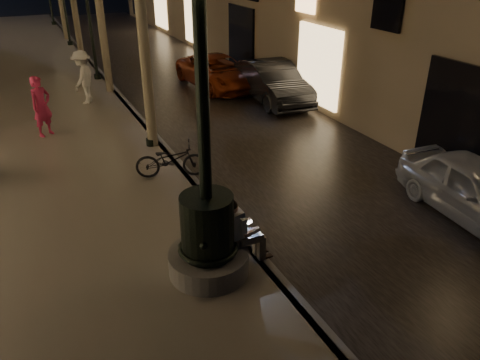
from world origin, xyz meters
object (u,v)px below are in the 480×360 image
lamp_curb_a (141,35)px  pedestrian_red (42,106)px  seated_man_laptop (240,229)px  car_front (477,190)px  car_third (218,72)px  pedestrian_white (83,77)px  bicycle (171,160)px  fountain_lamppost (207,222)px  lamp_curb_b (87,2)px  car_second (272,82)px

lamp_curb_a → pedestrian_red: (-2.59, 2.14, -2.15)m
seated_man_laptop → lamp_curb_a: (0.09, 6.00, 2.34)m
seated_man_laptop → car_front: bearing=-5.3°
lamp_curb_a → car_third: bearing=50.5°
pedestrian_red → pedestrian_white: (1.62, 2.68, 0.04)m
seated_man_laptop → bicycle: (-0.01, 3.85, -0.25)m
lamp_curb_a → bicycle: (-0.10, -2.15, -2.59)m
fountain_lamppost → pedestrian_red: bearing=103.1°
lamp_curb_b → lamp_curb_a: bearing=-90.0°
car_third → car_second: bearing=-71.5°
lamp_curb_a → car_second: size_ratio=1.10×
fountain_lamppost → car_second: bearing=54.7°
lamp_curb_b → car_front: lamp_curb_b is taller
bicycle → car_second: bearing=-30.1°
car_second → seated_man_laptop: bearing=-117.1°
pedestrian_white → lamp_curb_a: bearing=42.7°
seated_man_laptop → pedestrian_white: 10.86m
pedestrian_white → lamp_curb_b: bearing=-165.8°
fountain_lamppost → car_front: bearing=-4.8°
lamp_curb_a → pedestrian_red: 3.99m
pedestrian_red → pedestrian_white: pedestrian_white is taller
lamp_curb_a → bicycle: bearing=-92.7°
car_third → bicycle: size_ratio=2.64×
fountain_lamppost → pedestrian_white: (-0.27, 10.83, -0.09)m
car_third → pedestrian_white: bearing=-178.9°
bicycle → pedestrian_red: bearing=48.9°
seated_man_laptop → car_second: size_ratio=0.30×
pedestrian_white → car_front: bearing=60.2°
lamp_curb_b → pedestrian_red: 6.76m
lamp_curb_b → car_third: (4.37, -2.70, -2.61)m
seated_man_laptop → lamp_curb_b: 14.19m
fountain_lamppost → seated_man_laptop: size_ratio=3.96×
fountain_lamppost → pedestrian_red: fountain_lamppost is taller
pedestrian_white → pedestrian_red: bearing=0.2°
fountain_lamppost → lamp_curb_a: (0.70, 6.00, 2.02)m
fountain_lamppost → lamp_curb_b: 14.16m
seated_man_laptop → pedestrian_red: 8.52m
car_third → pedestrian_red: bearing=-159.6°
lamp_curb_b → bicycle: size_ratio=2.81×
car_front → pedestrian_red: (-7.87, 8.64, 0.44)m
pedestrian_red → car_second: bearing=-30.3°
car_second → lamp_curb_a: bearing=-148.4°
lamp_curb_a → pedestrian_white: (-0.97, 4.83, -2.11)m
car_second → pedestrian_white: pedestrian_white is taller
car_third → pedestrian_white: (-5.35, -0.47, 0.49)m
car_front → car_second: size_ratio=0.87×
lamp_curb_a → car_third: (4.37, 5.30, -2.61)m
car_third → seated_man_laptop: bearing=-115.5°
lamp_curb_b → car_second: 8.01m
fountain_lamppost → car_third: bearing=65.8°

